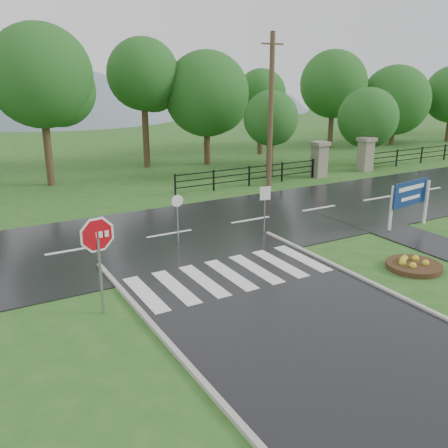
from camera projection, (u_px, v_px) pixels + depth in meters
ground at (332, 345)px, 12.45m from camera, size 120.00×120.00×0.00m
main_road at (169, 235)px, 20.74m from camera, size 90.00×8.00×0.04m
walkway at (427, 243)px, 19.80m from camera, size 2.20×11.00×0.04m
crosswalk at (230, 274)px, 16.58m from camera, size 6.50×2.80×0.02m
pillar_west at (319, 158)px, 31.52m from camera, size 1.00×1.00×2.24m
pillar_east at (366, 153)px, 33.42m from camera, size 1.00×1.00×2.24m
fence_west at (249, 174)px, 29.17m from camera, size 9.58×0.08×1.20m
hills at (42, 228)px, 72.60m from camera, size 102.00×48.00×48.00m
treeline at (97, 174)px, 32.82m from camera, size 83.20×5.20×10.00m
stop_sign at (98, 244)px, 13.47m from camera, size 1.33×0.21×3.01m
estate_billboard at (410, 196)px, 21.29m from camera, size 2.35×0.39×2.07m
flower_bed at (414, 265)px, 17.18m from camera, size 1.88×1.88×0.38m
reg_sign_small at (265, 201)px, 20.31m from camera, size 0.45×0.13×2.05m
reg_sign_round at (178, 213)px, 19.20m from camera, size 0.47×0.07×2.01m
utility_pole_east at (271, 110)px, 28.18m from camera, size 1.52×0.29×8.57m
entrance_tree_left at (271, 119)px, 30.72m from camera, size 3.39×3.39×5.39m
entrance_tree_right at (368, 118)px, 34.73m from camera, size 4.19×4.19×5.42m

